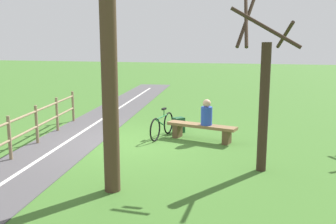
# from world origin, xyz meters

# --- Properties ---
(ground_plane) EXTENTS (80.00, 80.00, 0.00)m
(ground_plane) POSITION_xyz_m (0.00, 0.00, 0.00)
(ground_plane) COLOR #3D6B28
(bench) EXTENTS (2.03, 0.86, 0.46)m
(bench) POSITION_xyz_m (-1.90, -0.75, 0.33)
(bench) COLOR brown
(bench) RESTS_ON ground_plane
(person_seated) EXTENTS (0.38, 0.38, 0.72)m
(person_seated) POSITION_xyz_m (-2.04, -0.72, 0.78)
(person_seated) COLOR #2847B7
(person_seated) RESTS_ON bench
(bicycle) EXTENTS (0.28, 1.61, 0.84)m
(bicycle) POSITION_xyz_m (-0.74, -0.81, 0.35)
(bicycle) COLOR black
(bicycle) RESTS_ON ground_plane
(backpack) EXTENTS (0.39, 0.40, 0.47)m
(backpack) POSITION_xyz_m (-1.07, -1.49, 0.23)
(backpack) COLOR #1E4C2D
(backpack) RESTS_ON ground_plane
(tree_far_right) EXTENTS (1.25, 1.37, 5.24)m
(tree_far_right) POSITION_xyz_m (-0.83, 3.24, 2.46)
(tree_far_right) COLOR #473323
(tree_far_right) RESTS_ON ground_plane
(tree_mid_field) EXTENTS (1.33, 1.33, 3.70)m
(tree_mid_field) POSITION_xyz_m (-3.52, 1.43, 1.67)
(tree_mid_field) COLOR #38281E
(tree_mid_field) RESTS_ON ground_plane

